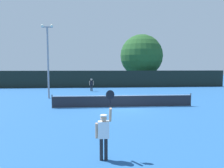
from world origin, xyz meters
The scene contains 11 objects.
ground_plane centered at (0.00, 0.00, 0.00)m, with size 120.00×120.00×0.00m, color #235693.
tennis_net centered at (0.00, 0.00, 0.51)m, with size 11.20×0.08×1.07m.
perimeter_fence centered at (0.00, 15.79, 1.31)m, with size 36.83×0.12×2.61m, color black.
player_serving centered at (-1.90, -9.22, 1.06)m, with size 0.67×0.39×2.43m.
player_receiving centered at (-2.74, 11.03, 0.99)m, with size 0.57×0.24×1.62m.
tennis_ball centered at (-0.23, 1.59, 0.03)m, with size 0.07×0.07×0.07m, color #CCE033.
light_pole centered at (-6.94, 5.11, 4.26)m, with size 1.18×0.28×7.41m.
large_tree centered at (5.96, 20.35, 5.14)m, with size 7.52×7.52×8.91m.
parked_car_near centered at (-3.05, 23.08, 0.78)m, with size 1.97×4.23×1.69m.
parked_car_mid centered at (1.89, 24.18, 0.78)m, with size 2.19×4.32×1.69m.
parked_car_far centered at (10.46, 24.63, 0.78)m, with size 1.95×4.22×1.69m.
Camera 1 is at (-2.17, -16.14, 3.24)m, focal length 33.10 mm.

